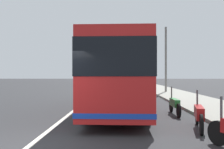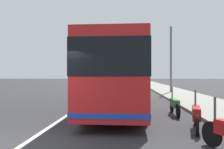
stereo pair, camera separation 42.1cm
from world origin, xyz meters
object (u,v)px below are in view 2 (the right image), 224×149
Objects in this scene: motorcycle_mid_row at (196,115)px; car_ahead_same_lane at (97,81)px; utility_pole at (171,60)px; motorcycle_nearest_curb at (175,105)px; car_far_distant at (104,80)px; coach_bus at (119,73)px; car_oncoming at (103,80)px.

car_ahead_same_lane is at bearing 26.34° from motorcycle_mid_row.
utility_pole is (16.12, -2.12, 2.84)m from motorcycle_mid_row.
motorcycle_mid_row is 1.03× the size of motorcycle_nearest_curb.
car_ahead_same_lane is 6.94m from car_far_distant.
motorcycle_nearest_curb is 0.51× the size of car_far_distant.
motorcycle_nearest_curb is at bearing 16.14° from motorcycle_mid_row.
motorcycle_nearest_curb is at bearing -117.11° from coach_bus.
motorcycle_mid_row is 40.77m from car_far_distant.
utility_pole is at bearing 6.21° from motorcycle_mid_row.
utility_pole reaches higher than coach_bus.
motorcycle_mid_row is at bearing 14.20° from car_ahead_same_lane.
motorcycle_mid_row is 0.50× the size of car_ahead_same_lane.
car_far_distant is 0.96× the size of car_oncoming.
motorcycle_nearest_curb is 0.32× the size of utility_pole.
car_ahead_same_lane is at bearing -1.18° from car_oncoming.
car_far_distant is at bearing 177.92° from car_ahead_same_lane.
coach_bus reaches higher than motorcycle_nearest_curb.
car_oncoming is at bearing 23.29° from motorcycle_mid_row.
utility_pole is at bearing -8.80° from motorcycle_nearest_curb.
coach_bus is 5.04× the size of motorcycle_nearest_curb.
motorcycle_mid_row is 16.51m from utility_pole.
coach_bus is at bearing 4.81° from car_far_distant.
car_oncoming is at bearing 8.13° from coach_bus.
motorcycle_nearest_curb is 0.49× the size of car_ahead_same_lane.
car_ahead_same_lane is 1.05× the size of car_far_distant.
coach_bus is at bearing 157.94° from utility_pole.
coach_bus is 2.48× the size of car_oncoming.
car_oncoming reaches higher than motorcycle_mid_row.
coach_bus is at bearing 3.93° from car_oncoming.
car_ahead_same_lane reaches higher than motorcycle_mid_row.
car_oncoming reaches higher than motorcycle_nearest_curb.
car_oncoming is 0.65× the size of utility_pole.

